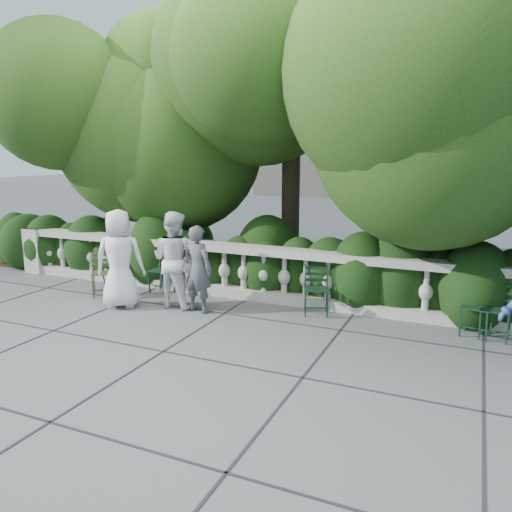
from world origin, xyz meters
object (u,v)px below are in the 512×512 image
at_px(chair_a, 110,287).
at_px(chair_e, 492,342).
at_px(person_woman_grey, 198,269).
at_px(chair_c, 316,317).
at_px(person_businessman, 120,259).
at_px(chair_weathered, 104,298).
at_px(chair_f, 472,339).
at_px(chair_b, 157,294).
at_px(person_casual_man, 174,260).

height_order(chair_a, chair_e, same).
bearing_deg(person_woman_grey, chair_e, -167.06).
height_order(chair_c, person_businessman, person_businessman).
height_order(chair_e, chair_weathered, same).
bearing_deg(chair_f, chair_c, -168.29).
distance_m(chair_a, person_businessman, 1.65).
height_order(chair_b, person_casual_man, person_casual_man).
xyz_separation_m(chair_b, chair_weathered, (-0.77, -0.61, 0.00)).
bearing_deg(person_woman_grey, person_businessman, 19.95).
bearing_deg(chair_b, chair_c, 5.92).
bearing_deg(person_woman_grey, chair_a, -7.23).
bearing_deg(person_casual_man, chair_b, -33.44).
bearing_deg(person_casual_man, person_businessman, 26.01).
bearing_deg(chair_b, person_woman_grey, -17.40).
bearing_deg(chair_e, chair_f, -176.77).
height_order(chair_a, chair_b, same).
bearing_deg(chair_b, chair_a, -174.74).
distance_m(chair_c, chair_f, 2.37).
relative_size(chair_e, person_casual_man, 0.50).
bearing_deg(chair_a, chair_e, 15.76).
height_order(chair_a, person_businessman, person_businessman).
relative_size(chair_b, person_woman_grey, 0.56).
xyz_separation_m(chair_e, person_casual_man, (-5.10, -0.38, 0.84)).
distance_m(chair_weathered, person_businessman, 1.12).
xyz_separation_m(chair_weathered, person_woman_grey, (2.03, 0.03, 0.75)).
bearing_deg(person_businessman, chair_a, -66.35).
bearing_deg(chair_weathered, person_casual_man, -33.08).
height_order(chair_e, person_woman_grey, person_woman_grey).
xyz_separation_m(chair_e, chair_weathered, (-6.60, -0.51, 0.00)).
bearing_deg(person_businessman, chair_e, 162.76).
xyz_separation_m(chair_c, chair_f, (2.37, -0.01, 0.00)).
xyz_separation_m(chair_c, person_casual_man, (-2.46, -0.41, 0.84)).
relative_size(chair_a, chair_weathered, 1.00).
distance_m(chair_e, chair_f, 0.26).
relative_size(chair_b, chair_weathered, 1.00).
bearing_deg(chair_b, person_casual_man, -26.49).
xyz_separation_m(chair_b, person_casual_man, (0.73, -0.49, 0.84)).
bearing_deg(chair_f, person_woman_grey, -161.48).
relative_size(chair_f, person_businessman, 0.49).
xyz_separation_m(chair_a, chair_weathered, (0.40, -0.65, 0.00)).
distance_m(chair_b, person_woman_grey, 1.57).
height_order(chair_weathered, person_casual_man, person_casual_man).
relative_size(chair_e, person_woman_grey, 0.56).
height_order(person_businessman, person_casual_man, person_businessman).
xyz_separation_m(chair_e, chair_f, (-0.26, 0.02, 0.00)).
relative_size(chair_c, person_woman_grey, 0.56).
xyz_separation_m(chair_a, chair_f, (6.74, -0.12, 0.00)).
bearing_deg(person_businessman, person_casual_man, -179.07).
bearing_deg(person_casual_man, chair_f, -174.96).
distance_m(chair_e, person_businessman, 6.06).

